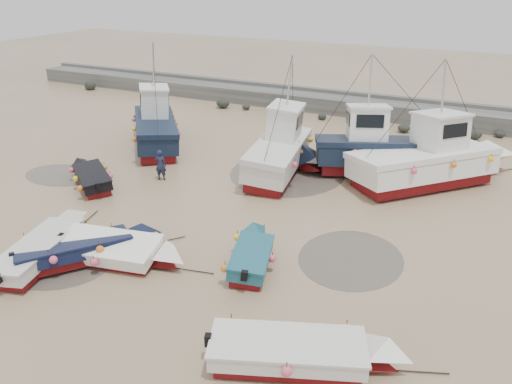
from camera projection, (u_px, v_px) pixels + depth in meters
ground at (186, 241)px, 20.35m from camera, size 120.00×120.00×0.00m
seawall at (345, 105)px, 38.13m from camera, size 60.00×4.92×1.50m
puddle_a at (59, 260)px, 19.02m from camera, size 4.41×4.41×0.01m
puddle_b at (351, 258)px, 19.12m from camera, size 3.97×3.97×0.01m
puddle_c at (60, 175)px, 26.89m from camera, size 4.16×4.16×0.01m
puddle_d at (288, 172)px, 27.22m from camera, size 6.19×6.19×0.01m
dinghy_0 at (44, 245)px, 18.96m from camera, size 2.75×6.57×1.43m
dinghy_1 at (85, 248)px, 18.81m from camera, size 4.65×5.62×1.43m
dinghy_2 at (252, 252)px, 18.48m from camera, size 2.25×4.95×1.43m
dinghy_3 at (301, 351)px, 13.72m from camera, size 6.48×3.36×1.43m
dinghy_4 at (91, 174)px, 25.48m from camera, size 4.93×3.96×1.43m
dinghy_5 at (118, 248)px, 18.75m from camera, size 6.13×2.67×1.43m
cabin_boat_0 at (154, 124)px, 30.89m from camera, size 7.04×8.25×6.22m
cabin_boat_1 at (279, 147)px, 26.90m from camera, size 3.45×9.70×6.22m
cabin_boat_2 at (372, 150)px, 26.66m from camera, size 10.10×5.60×6.22m
cabin_boat_3 at (434, 160)px, 25.26m from camera, size 8.32×8.63×6.22m
person at (162, 180)px, 26.29m from camera, size 0.69×0.54×1.65m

